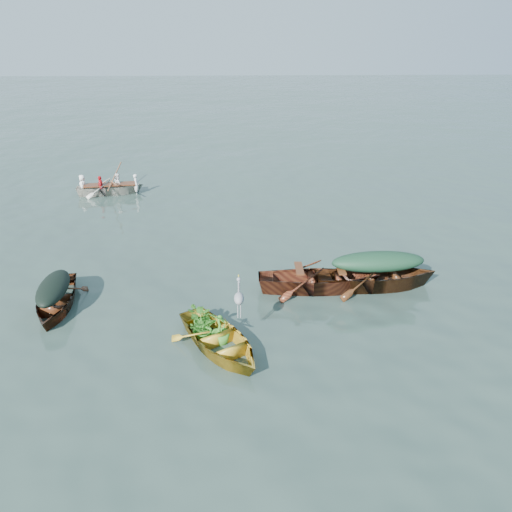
{
  "coord_description": "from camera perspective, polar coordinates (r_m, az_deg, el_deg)",
  "views": [
    {
      "loc": [
        0.19,
        -10.2,
        6.34
      ],
      "look_at": [
        0.71,
        2.63,
        0.5
      ],
      "focal_mm": 35.0,
      "sensor_mm": 36.0,
      "label": 1
    }
  ],
  "objects": [
    {
      "name": "rowed_boat",
      "position": [
        22.1,
        -16.25,
        6.8
      ],
      "size": [
        3.93,
        1.69,
        0.88
      ],
      "primitive_type": "imported",
      "rotation": [
        0.0,
        0.0,
        1.72
      ],
      "color": "beige",
      "rests_on": "ground"
    },
    {
      "name": "dinghy_weeds",
      "position": [
        11.06,
        -5.64,
        -5.99
      ],
      "size": [
        1.07,
        1.13,
        0.6
      ],
      "primitive_type": "imported",
      "rotation": [
        0.0,
        0.0,
        0.56
      ],
      "color": "#28721E",
      "rests_on": "yellow_dinghy"
    },
    {
      "name": "heron",
      "position": [
        10.83,
        -1.94,
        -5.6
      ],
      "size": [
        0.45,
        0.49,
        0.92
      ],
      "primitive_type": null,
      "rotation": [
        0.0,
        0.0,
        0.56
      ],
      "color": "#909398",
      "rests_on": "yellow_dinghy"
    },
    {
      "name": "green_tarp_boat",
      "position": [
        13.84,
        13.46,
        -3.54
      ],
      "size": [
        4.58,
        1.6,
        1.07
      ],
      "primitive_type": "imported",
      "rotation": [
        0.0,
        0.0,
        1.61
      ],
      "color": "#44280F",
      "rests_on": "ground"
    },
    {
      "name": "yellow_dinghy",
      "position": [
        11.05,
        -4.17,
        -10.64
      ],
      "size": [
        3.03,
        3.63,
        0.92
      ],
      "primitive_type": "imported",
      "rotation": [
        0.0,
        0.0,
        0.56
      ],
      "color": "gold",
      "rests_on": "ground"
    },
    {
      "name": "oars",
      "position": [
        21.97,
        -16.39,
        7.96
      ],
      "size": [
        0.98,
        2.66,
        0.06
      ],
      "primitive_type": null,
      "rotation": [
        0.0,
        0.0,
        1.72
      ],
      "color": "brown",
      "rests_on": "rowed_boat"
    },
    {
      "name": "green_tarp_cover",
      "position": [
        13.5,
        13.78,
        -0.57
      ],
      "size": [
        2.52,
        0.88,
        0.52
      ],
      "primitive_type": "ellipsoid",
      "rotation": [
        0.0,
        0.0,
        1.61
      ],
      "color": "#183B25",
      "rests_on": "green_tarp_boat"
    },
    {
      "name": "dark_covered_boat",
      "position": [
        13.48,
        -21.78,
        -5.54
      ],
      "size": [
        1.57,
        3.53,
        0.84
      ],
      "primitive_type": "imported",
      "rotation": [
        0.0,
        0.0,
        0.09
      ],
      "color": "#522A13",
      "rests_on": "ground"
    },
    {
      "name": "rowers",
      "position": [
        21.88,
        -16.5,
        8.84
      ],
      "size": [
        2.79,
        1.41,
        0.76
      ],
      "primitive_type": "imported",
      "rotation": [
        0.0,
        0.0,
        1.72
      ],
      "color": "silver",
      "rests_on": "rowed_boat"
    },
    {
      "name": "dark_tarp_cover",
      "position": [
        13.2,
        -22.2,
        -3.2
      ],
      "size": [
        0.86,
        1.94,
        0.4
      ],
      "primitive_type": "ellipsoid",
      "rotation": [
        0.0,
        0.0,
        0.09
      ],
      "color": "black",
      "rests_on": "dark_covered_boat"
    },
    {
      "name": "thwart_benches",
      "position": [
        13.2,
        7.28,
        -1.8
      ],
      "size": [
        2.25,
        0.88,
        0.04
      ],
      "primitive_type": null,
      "rotation": [
        0.0,
        0.0,
        1.55
      ],
      "color": "#492411",
      "rests_on": "open_wooden_boat"
    },
    {
      "name": "ground",
      "position": [
        12.01,
        -2.92,
        -7.44
      ],
      "size": [
        140.0,
        140.0,
        0.0
      ],
      "primitive_type": "plane",
      "color": "#31453D",
      "rests_on": "ground"
    },
    {
      "name": "open_wooden_boat",
      "position": [
        13.45,
        7.15,
        -3.88
      ],
      "size": [
        4.5,
        1.49,
        1.05
      ],
      "primitive_type": "imported",
      "rotation": [
        0.0,
        0.0,
        1.55
      ],
      "color": "brown",
      "rests_on": "ground"
    }
  ]
}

